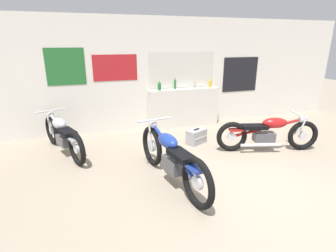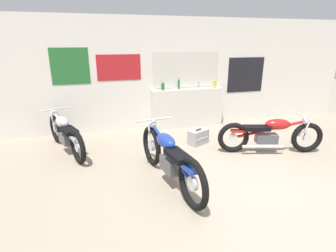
{
  "view_description": "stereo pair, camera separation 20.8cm",
  "coord_description": "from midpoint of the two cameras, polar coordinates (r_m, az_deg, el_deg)",
  "views": [
    {
      "loc": [
        -2.45,
        -2.99,
        2.2
      ],
      "look_at": [
        -1.0,
        1.43,
        0.7
      ],
      "focal_mm": 28.0,
      "sensor_mm": 36.0,
      "label": 1
    },
    {
      "loc": [
        -2.25,
        -3.05,
        2.2
      ],
      "look_at": [
        -1.0,
        1.43,
        0.7
      ],
      "focal_mm": 28.0,
      "sensor_mm": 36.0,
      "label": 2
    }
  ],
  "objects": [
    {
      "name": "ground_plane",
      "position": [
        4.42,
        19.75,
        -13.18
      ],
      "size": [
        24.0,
        24.0,
        0.0
      ],
      "primitive_type": "plane",
      "color": "gray"
    },
    {
      "name": "wall_back",
      "position": [
        7.02,
        4.18,
        11.33
      ],
      "size": [
        10.0,
        0.07,
        2.8
      ],
      "color": "silver",
      "rests_on": "ground_plane"
    },
    {
      "name": "sill_counter",
      "position": [
        7.04,
        5.07,
        3.96
      ],
      "size": [
        1.92,
        0.28,
        1.03
      ],
      "color": "silver",
      "rests_on": "ground_plane"
    },
    {
      "name": "bottle_leftmost",
      "position": [
        6.68,
        -0.24,
        8.7
      ],
      "size": [
        0.09,
        0.09,
        0.24
      ],
      "color": "#23662D",
      "rests_on": "sill_counter"
    },
    {
      "name": "bottle_left_center",
      "position": [
        6.83,
        3.23,
        9.16
      ],
      "size": [
        0.06,
        0.06,
        0.31
      ],
      "color": "#23662D",
      "rests_on": "sill_counter"
    },
    {
      "name": "bottle_center",
      "position": [
        6.99,
        7.49,
        8.68
      ],
      "size": [
        0.07,
        0.07,
        0.17
      ],
      "color": "#B7B2A8",
      "rests_on": "sill_counter"
    },
    {
      "name": "bottle_right_center",
      "position": [
        7.18,
        10.94,
        9.1
      ],
      "size": [
        0.09,
        0.09,
        0.26
      ],
      "color": "gold",
      "rests_on": "sill_counter"
    },
    {
      "name": "motorcycle_red",
      "position": [
        5.8,
        22.36,
        -1.69
      ],
      "size": [
        2.1,
        0.81,
        0.79
      ],
      "color": "black",
      "rests_on": "ground_plane"
    },
    {
      "name": "motorcycle_silver",
      "position": [
        5.75,
        -20.47,
        -1.52
      ],
      "size": [
        0.95,
        1.94,
        0.82
      ],
      "color": "black",
      "rests_on": "ground_plane"
    },
    {
      "name": "motorcycle_blue",
      "position": [
        4.2,
        1.68,
        -6.9
      ],
      "size": [
        0.69,
        2.22,
        0.93
      ],
      "color": "black",
      "rests_on": "ground_plane"
    },
    {
      "name": "hard_case_silver",
      "position": [
        5.93,
        7.6,
        -2.39
      ],
      "size": [
        0.52,
        0.43,
        0.35
      ],
      "color": "#9E9EA3",
      "rests_on": "ground_plane"
    }
  ]
}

